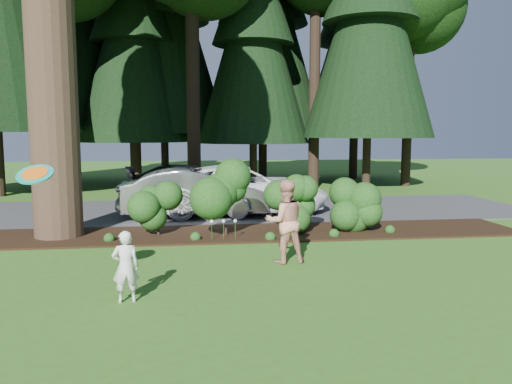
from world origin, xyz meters
TOP-DOWN VIEW (x-y plane):
  - ground at (0.00, 0.00)m, footprint 80.00×80.00m
  - mulch_bed at (0.00, 3.25)m, footprint 16.00×2.50m
  - driveway at (0.00, 7.50)m, footprint 22.00×6.00m
  - shrub_row at (0.77, 3.14)m, footprint 6.53×1.60m
  - lily_cluster at (-0.30, 2.40)m, footprint 0.69×0.09m
  - tree_wall at (0.25, 16.38)m, footprint 25.66×12.15m
  - car_silver_wagon at (-1.04, 6.06)m, footprint 4.78×1.69m
  - car_white_suv at (0.57, 6.67)m, footprint 6.05×2.99m
  - car_dark_suv at (-1.13, 9.75)m, footprint 5.33×2.80m
  - child at (-2.17, -2.02)m, footprint 0.47×0.34m
  - adult at (0.88, 0.14)m, footprint 0.91×0.74m
  - frisbee at (-3.48, -2.12)m, footprint 0.57×0.51m

SIDE VIEW (x-z plane):
  - ground at x=0.00m, z-range 0.00..0.00m
  - driveway at x=0.00m, z-range 0.00..0.03m
  - mulch_bed at x=0.00m, z-range 0.00..0.05m
  - lily_cluster at x=-0.30m, z-range 0.21..0.78m
  - child at x=-2.17m, z-range 0.00..1.19m
  - car_dark_suv at x=-1.13m, z-range 0.03..1.50m
  - shrub_row at x=0.77m, z-range 0.00..1.61m
  - car_silver_wagon at x=-1.04m, z-range 0.03..1.60m
  - car_white_suv at x=0.57m, z-range 0.03..1.68m
  - adult at x=0.88m, z-range 0.00..1.78m
  - frisbee at x=-3.48m, z-range 1.98..2.29m
  - tree_wall at x=0.25m, z-range 0.96..18.05m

